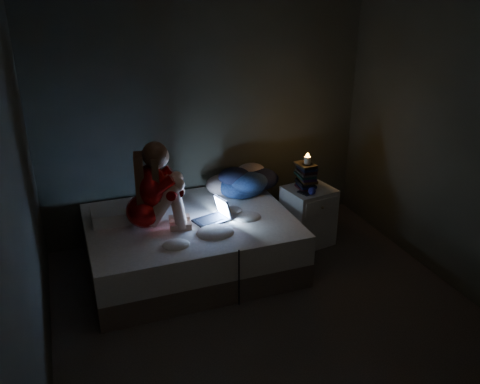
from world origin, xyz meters
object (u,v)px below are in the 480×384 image
laptop (211,210)px  candle (307,160)px  bed (191,244)px  nightstand (308,216)px  woman (143,187)px  phone (302,192)px

laptop → candle: size_ratio=4.08×
bed → nightstand: size_ratio=3.06×
bed → nightstand: 1.33m
bed → candle: (1.30, 0.10, 0.68)m
laptop → nightstand: laptop is taller
woman → laptop: (0.62, -0.07, -0.31)m
bed → laptop: (0.18, -0.10, 0.39)m
woman → phone: bearing=10.6°
nightstand → phone: phone is taller
laptop → candle: 1.17m
nightstand → candle: size_ratio=8.02×
candle → phone: size_ratio=0.57×
bed → candle: 1.47m
bed → candle: bearing=4.3°
nightstand → phone: 0.36m
phone → candle: bearing=33.6°
woman → nightstand: size_ratio=1.32×
bed → phone: 1.26m
candle → phone: bearing=-134.7°
woman → candle: size_ratio=10.55×
candle → nightstand: bearing=-36.0°
nightstand → candle: candle is taller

